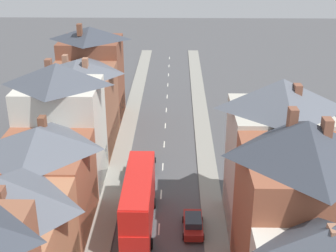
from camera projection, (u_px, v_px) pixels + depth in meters
pavement_left at (121, 158)px, 55.63m from camera, size 2.20×104.00×0.14m
pavement_right at (206, 159)px, 55.46m from camera, size 2.20×104.00×0.14m
centre_line_dashes at (163, 167)px, 53.73m from camera, size 0.14×97.80×0.01m
terrace_row_left at (33, 186)px, 38.24m from camera, size 8.00×67.42×14.07m
double_decker_bus_mid_street at (139, 201)px, 41.83m from camera, size 2.74×10.80×5.30m
car_near_blue at (147, 161)px, 53.25m from camera, size 1.90×4.04×1.65m
car_parked_left_a at (193, 224)px, 42.12m from camera, size 1.90×4.15×1.59m
car_parked_right_a at (134, 172)px, 50.92m from camera, size 1.90×4.10×1.70m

